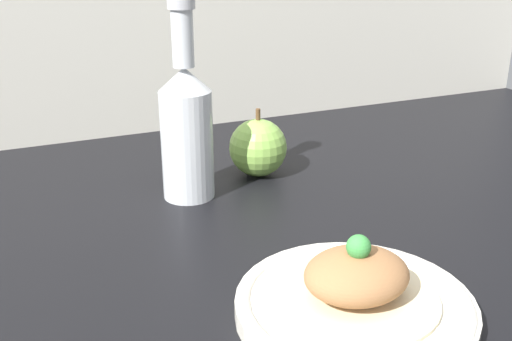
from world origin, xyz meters
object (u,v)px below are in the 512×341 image
plated_food (356,279)px  apple (258,148)px  cider_bottle (186,127)px  plate (355,305)px

plated_food → apple: size_ratio=1.52×
plated_food → cider_bottle: bearing=99.3°
cider_bottle → plate: bearing=-80.7°
plate → apple: size_ratio=2.20×
cider_bottle → apple: bearing=15.9°
plate → apple: 37.88cm
cider_bottle → apple: size_ratio=2.57×
plate → cider_bottle: cider_bottle is taller
plated_food → apple: apple is taller
plated_food → apple: (6.53, 37.18, 0.29)cm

